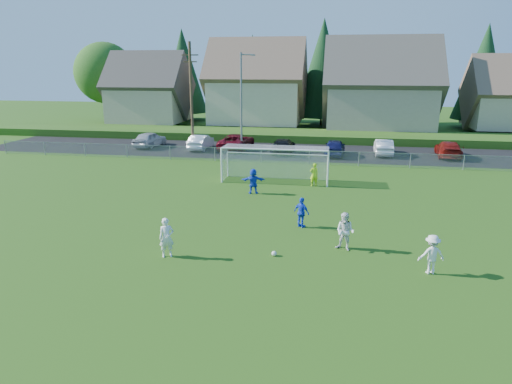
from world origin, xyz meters
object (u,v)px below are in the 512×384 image
goalkeeper (314,175)px  car_f (383,147)px  player_blue_a (302,212)px  car_c (237,142)px  car_b (201,142)px  car_d (283,146)px  car_a (150,139)px  player_white_c (432,254)px  player_blue_b (253,181)px  soccer_ball (274,253)px  player_white_a (167,238)px  car_g (449,149)px  player_white_b (345,232)px  car_e (335,147)px  soccer_goal (276,158)px

goalkeeper → car_f: size_ratio=0.37×
player_blue_a → car_c: (-7.91, 20.95, -0.02)m
car_b → car_f: car_b is taller
car_d → car_f: (9.10, 0.83, 0.03)m
goalkeeper → car_a: size_ratio=0.36×
player_blue_a → car_c: player_blue_a is taller
player_white_c → goalkeeper: bearing=-79.8°
car_a → car_f: car_a is taller
player_blue_b → car_f: bearing=-133.2°
soccer_ball → car_c: car_c is taller
player_white_c → car_d: (-8.65, 24.21, -0.12)m
player_white_a → player_blue_b: bearing=53.0°
car_b → car_g: 22.82m
player_white_b → player_white_c: size_ratio=1.08×
player_blue_a → car_b: size_ratio=0.36×
car_e → car_f: car_e is taller
player_white_c → car_c: (-13.33, 25.40, -0.04)m
player_white_b → car_g: (9.36, 23.12, -0.16)m
car_c → car_e: bearing=175.6°
soccer_ball → soccer_goal: 13.25m
player_white_c → car_c: bearing=-74.4°
soccer_ball → goalkeeper: size_ratio=0.14×
player_white_b → soccer_goal: soccer_goal is taller
player_white_b → car_b: 26.70m
goalkeeper → player_white_c: bearing=90.4°
player_white_b → car_a: player_white_b is taller
car_e → soccer_goal: (-4.03, -10.21, 0.89)m
car_c → player_white_a: bearing=100.4°
player_white_b → car_g: player_white_b is taller
car_a → car_e: size_ratio=1.03×
soccer_ball → goalkeeper: bearing=84.9°
player_white_b → car_e: player_white_b is taller
player_blue_b → car_e: (5.00, 13.68, -0.07)m
player_white_c → car_d: player_white_c is taller
car_b → car_d: (8.11, -0.67, -0.03)m
car_b → car_c: size_ratio=0.79×
car_e → player_white_c: bearing=102.2°
player_blue_b → soccer_goal: (0.97, 3.47, 0.82)m
player_white_a → car_e: size_ratio=0.40×
player_white_a → soccer_ball: bearing=-16.3°
goalkeeper → car_b: (-11.54, 12.18, -0.09)m
goalkeeper → car_g: (11.28, 12.23, -0.10)m
car_a → car_e: (18.26, -1.42, -0.02)m
player_blue_b → car_b: (-7.82, 14.69, -0.10)m
goalkeeper → car_b: 16.78m
soccer_ball → player_white_c: bearing=-5.5°
car_d → car_b: bearing=-4.0°
soccer_ball → player_white_b: bearing=21.9°
player_blue_b → soccer_goal: 3.70m
car_f → player_white_a: bearing=66.9°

